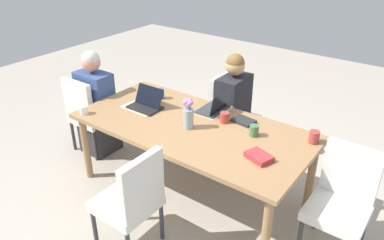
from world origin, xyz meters
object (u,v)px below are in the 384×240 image
Objects in this scene: coffee_mug_near_right at (254,131)px; coffee_mug_centre_left at (84,110)px; person_far_left_mid at (233,113)px; chair_head_right_right_near at (342,197)px; person_head_left_left_near at (97,109)px; coffee_mug_far_left at (225,117)px; chair_head_left_left_near at (88,112)px; book_red_cover at (244,121)px; chair_far_left_mid at (229,112)px; dining_table at (192,131)px; laptop_head_left_left_near at (146,104)px; laptop_far_left_mid at (215,107)px; coffee_mug_centre_right at (161,94)px; coffee_mug_near_left at (314,137)px; flower_vase at (188,114)px; chair_near_left_far at (132,198)px; book_blue_cover at (259,157)px.

coffee_mug_centre_left is (-1.51, -0.59, -0.01)m from coffee_mug_near_right.
person_far_left_mid reaches higher than chair_head_right_right_near.
person_head_left_left_near is 2.67m from chair_head_right_right_near.
coffee_mug_near_right and coffee_mug_far_left have the same top height.
chair_head_left_left_near is 4.50× the size of book_red_cover.
person_head_left_left_near is at bearing -144.36° from chair_far_left_mid.
dining_table is 6.76× the size of laptop_head_left_left_near.
coffee_mug_centre_right is (-0.62, -0.08, 0.01)m from laptop_far_left_mid.
coffee_mug_near_left is at bearing 19.52° from dining_table.
chair_head_left_left_near reaches higher than coffee_mug_centre_left.
flower_vase is at bearing -91.27° from laptop_far_left_mid.
chair_far_left_mid is at bearing 36.59° from chair_head_left_left_near.
coffee_mug_centre_left is (-0.93, -1.23, 0.25)m from person_far_left_mid.
person_head_left_left_near reaches higher than coffee_mug_far_left.
laptop_far_left_mid is at bearing 159.44° from coffee_mug_near_right.
coffee_mug_near_left is (0.98, -0.00, 0.01)m from laptop_far_left_mid.
person_head_left_left_near is at bearing -147.87° from person_far_left_mid.
chair_near_left_far is (1.44, -0.78, 0.00)m from chair_head_left_left_near.
chair_far_left_mid is (1.20, 0.86, -0.03)m from person_head_left_left_near.
chair_near_left_far is (0.07, -0.86, -0.17)m from dining_table.
coffee_mug_far_left is 0.65m from book_blue_cover.
chair_head_left_left_near is 8.58× the size of coffee_mug_near_left.
flower_vase is (0.00, -0.06, 0.21)m from dining_table.
coffee_mug_centre_left is (-1.03, 0.42, 0.28)m from chair_near_left_far.
flower_vase is at bearing -173.30° from chair_head_right_right_near.
coffee_mug_centre_left is 0.80× the size of coffee_mug_centre_right.
chair_head_right_right_near is at bearing 6.70° from flower_vase.
coffee_mug_near_left is at bearing 21.85° from coffee_mug_centre_left.
coffee_mug_near_left is (1.57, 0.34, 0.01)m from laptop_head_left_left_near.
laptop_far_left_mid is 3.97× the size of coffee_mug_centre_left.
flower_vase is 2.80× the size of coffee_mug_centre_right.
person_head_left_left_near is 2.35m from coffee_mug_near_left.
laptop_far_left_mid is (0.01, 0.36, 0.11)m from dining_table.
laptop_far_left_mid is (0.12, -0.49, 0.28)m from chair_far_left_mid.
laptop_head_left_left_near reaches higher than book_red_cover.
person_head_left_left_near is 1.51m from person_far_left_mid.
coffee_mug_centre_left is at bearing -127.18° from person_far_left_mid.
chair_head_right_right_near is 1.41m from flower_vase.
coffee_mug_centre_left reaches higher than book_blue_cover.
coffee_mug_centre_right reaches higher than dining_table.
chair_far_left_mid is at bearing 60.87° from laptop_head_left_left_near.
person_head_left_left_near is at bearing -179.63° from dining_table.
person_head_left_left_near reaches higher than book_blue_cover.
chair_head_left_left_near reaches higher than book_red_cover.
person_far_left_mid is 14.84× the size of coffee_mug_centre_left.
person_far_left_mid is 11.83× the size of coffee_mug_centre_right.
coffee_mug_centre_left is (-0.86, -1.29, 0.28)m from chair_far_left_mid.
chair_head_right_right_near is (1.39, -0.69, -0.03)m from person_far_left_mid.
coffee_mug_near_left is at bearing -24.27° from chair_far_left_mid.
coffee_mug_centre_left is (-2.32, -0.53, 0.28)m from chair_head_right_right_near.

